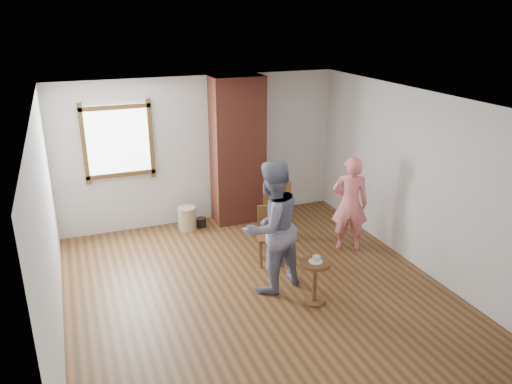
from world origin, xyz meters
The scene contains 12 objects.
ground centered at (0.00, 0.00, 0.00)m, with size 5.50×5.50×0.00m, color brown.
room_shell centered at (-0.06, 0.61, 1.81)m, with size 5.04×5.52×2.62m.
brick_chimney centered at (0.60, 2.50, 1.30)m, with size 0.90×0.50×2.60m, color brown.
stoneware_crock centered at (-0.39, 2.40, 0.20)m, with size 0.32×0.32×0.41m, color tan.
dark_pot centered at (-0.13, 2.40, 0.08)m, with size 0.17×0.17×0.17m, color black.
dining_chair_left centered at (0.90, 1.43, 0.55)m, with size 0.60×0.60×0.99m.
dining_chair_right centered at (0.53, 0.79, 0.48)m, with size 0.51×0.51×0.86m.
side_table centered at (0.60, -0.50, 0.40)m, with size 0.40×0.40×0.60m.
cake_plate centered at (0.60, -0.50, 0.60)m, with size 0.18×0.18×0.01m, color white.
cake_slice centered at (0.61, -0.50, 0.64)m, with size 0.08×0.07×0.06m, color silver.
man centered at (0.21, 0.05, 0.92)m, with size 0.89×0.69×1.83m, color #121434.
person_pink centered at (1.84, 0.73, 0.77)m, with size 0.56×0.37×1.54m, color #FD7E82.
Camera 1 is at (-2.17, -5.52, 3.64)m, focal length 35.00 mm.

